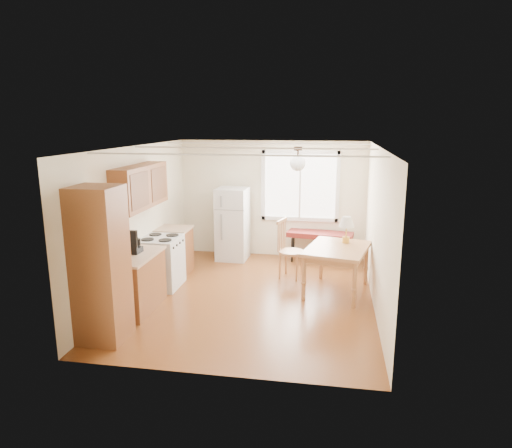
% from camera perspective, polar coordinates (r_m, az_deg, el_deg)
% --- Properties ---
extents(room_shell, '(4.60, 5.60, 2.62)m').
position_cam_1_polar(room_shell, '(7.46, -0.52, -0.04)').
color(room_shell, '#572A12').
rests_on(room_shell, ground).
extents(kitchen_run, '(0.65, 3.40, 2.20)m').
position_cam_1_polar(kitchen_run, '(7.47, -14.48, -3.68)').
color(kitchen_run, brown).
rests_on(kitchen_run, ground).
extents(window_unit, '(1.64, 0.05, 1.51)m').
position_cam_1_polar(window_unit, '(9.75, 5.53, 4.74)').
color(window_unit, white).
rests_on(window_unit, room_shell).
extents(pendant_light, '(0.26, 0.26, 0.40)m').
position_cam_1_polar(pendant_light, '(7.61, 5.24, 7.68)').
color(pendant_light, '#311F15').
rests_on(pendant_light, room_shell).
extents(refrigerator, '(0.65, 0.67, 1.53)m').
position_cam_1_polar(refrigerator, '(9.68, -2.95, 0.01)').
color(refrigerator, silver).
rests_on(refrigerator, ground).
extents(bench, '(1.41, 0.69, 0.62)m').
position_cam_1_polar(bench, '(9.67, 8.02, -1.39)').
color(bench, maroon).
rests_on(bench, ground).
extents(dining_table, '(1.23, 1.47, 0.80)m').
position_cam_1_polar(dining_table, '(7.92, 10.09, -3.58)').
color(dining_table, '#9F673D').
rests_on(dining_table, ground).
extents(chair, '(0.52, 0.52, 1.11)m').
position_cam_1_polar(chair, '(8.59, 3.80, -2.55)').
color(chair, '#9F673D').
rests_on(chair, ground).
extents(table_lamp, '(0.27, 0.27, 0.47)m').
position_cam_1_polar(table_lamp, '(8.12, 11.25, 0.02)').
color(table_lamp, gold).
rests_on(table_lamp, dining_table).
extents(coffee_maker, '(0.20, 0.26, 0.38)m').
position_cam_1_polar(coffee_maker, '(7.30, -15.05, -2.48)').
color(coffee_maker, black).
rests_on(coffee_maker, kitchen_run).
extents(kettle, '(0.11, 0.11, 0.20)m').
position_cam_1_polar(kettle, '(7.46, -14.77, -2.60)').
color(kettle, red).
rests_on(kettle, kitchen_run).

